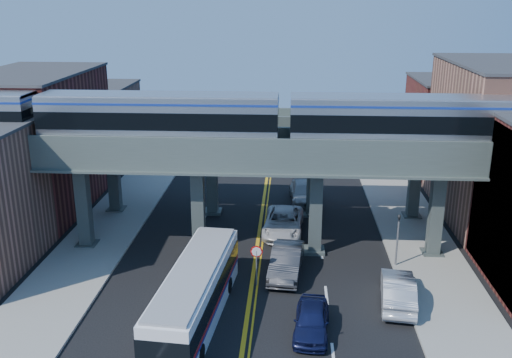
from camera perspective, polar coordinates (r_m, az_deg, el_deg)
ground at (r=32.87m, az=-0.80°, el=-13.02°), size 120.00×120.00×0.00m
sidewalk_west at (r=43.86m, az=-15.02°, el=-5.33°), size 5.00×70.00×0.16m
sidewalk_east at (r=42.70m, az=15.91°, el=-6.05°), size 5.00×70.00×0.16m
building_west_b at (r=50.06m, az=-21.04°, el=3.49°), size 8.00×14.00×11.00m
building_west_c at (r=62.12m, az=-16.09°, el=5.14°), size 8.00×10.00×8.00m
building_east_b at (r=48.31m, az=23.19°, el=3.36°), size 8.00×14.00×12.00m
building_east_c at (r=60.71m, az=19.10°, el=5.06°), size 8.00×10.00×9.00m
mural_panel at (r=36.51m, az=23.12°, el=-3.04°), size 0.10×9.50×9.50m
elevated_viaduct_near at (r=37.68m, az=0.06°, el=1.81°), size 52.00×3.60×7.40m
elevated_viaduct_far at (r=44.44m, az=0.60°, el=4.28°), size 52.00×3.60×7.40m
transit_train at (r=37.91m, az=-9.61°, el=6.06°), size 48.01×3.01×3.51m
stop_sign at (r=34.66m, az=0.06°, el=-8.00°), size 0.76×0.09×2.63m
traffic_signal at (r=37.78m, az=14.00°, el=-5.41°), size 0.15×0.18×4.10m
transit_bus at (r=31.46m, az=-6.10°, el=-11.44°), size 3.60×11.71×2.97m
car_lane_a at (r=30.72m, az=5.58°, el=-13.85°), size 2.15×4.59×1.52m
car_lane_b at (r=36.39m, az=3.05°, el=-8.24°), size 2.37×5.51×1.76m
car_lane_c at (r=42.49m, az=2.75°, el=-4.36°), size 3.14×6.20×1.68m
car_lane_d at (r=48.96m, az=4.84°, el=-1.38°), size 2.73×5.85×1.65m
car_parked_curb at (r=34.06m, az=14.03°, el=-10.76°), size 2.48×5.43×1.73m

